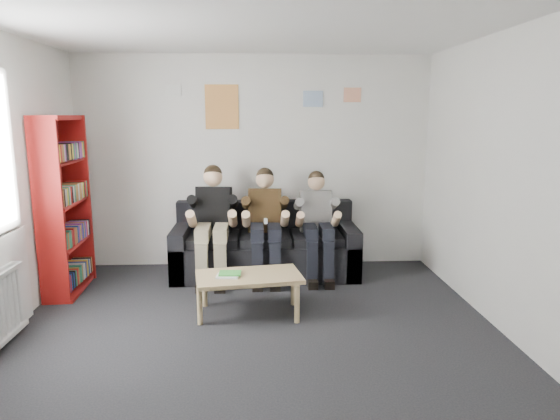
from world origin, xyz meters
name	(u,v)px	position (x,y,z in m)	size (l,w,h in m)	color
room_shell	(253,192)	(0.00, 0.00, 1.35)	(5.00, 5.00, 5.00)	black
sofa	(265,249)	(0.13, 2.08, 0.31)	(2.24, 0.92, 0.87)	black
bookshelf	(65,206)	(-2.08, 1.54, 0.97)	(0.29, 0.88, 1.95)	maroon
coffee_table	(249,279)	(-0.06, 0.76, 0.36)	(1.02, 0.56, 0.41)	tan
game_cases	(229,274)	(-0.25, 0.73, 0.42)	(0.23, 0.19, 0.03)	white
person_left	(213,224)	(-0.50, 1.87, 0.68)	(0.42, 0.89, 1.36)	black
person_middle	(265,225)	(0.13, 1.87, 0.66)	(0.40, 0.85, 1.33)	#4A3318
person_right	(317,225)	(0.75, 1.88, 0.65)	(0.38, 0.81, 1.28)	white
radiator	(3,306)	(-2.15, 0.20, 0.35)	(0.10, 0.64, 0.60)	white
poster_large	(222,107)	(-0.40, 2.49, 2.05)	(0.42, 0.01, 0.55)	gold
poster_blue	(313,99)	(0.75, 2.49, 2.15)	(0.25, 0.01, 0.20)	#3975C3
poster_pink	(352,95)	(1.25, 2.49, 2.20)	(0.22, 0.01, 0.18)	#D2418D
poster_sign	(173,90)	(-1.00, 2.49, 2.25)	(0.20, 0.01, 0.14)	white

